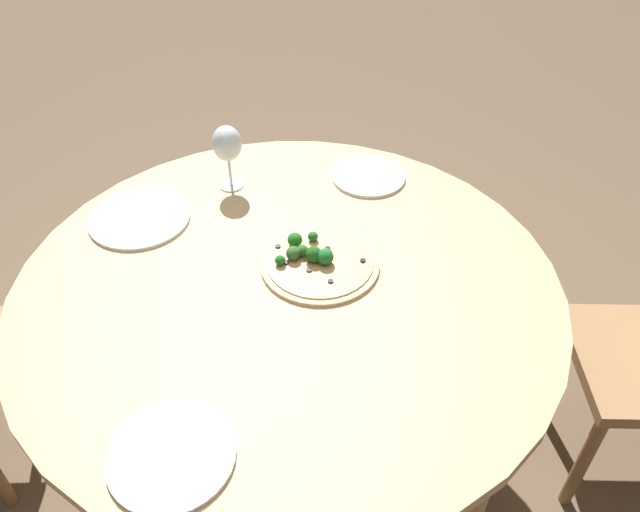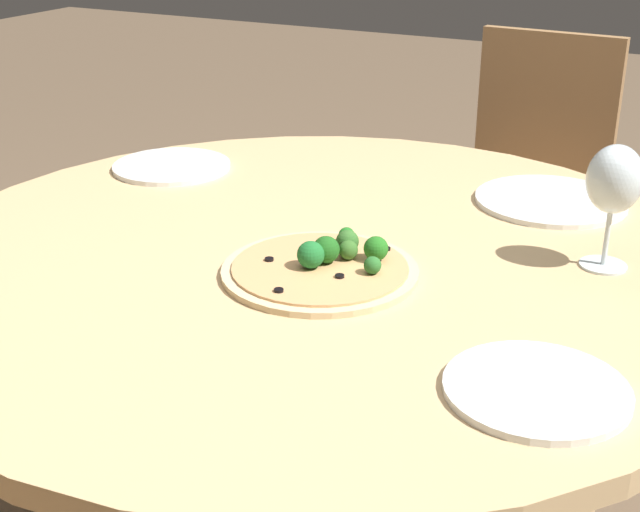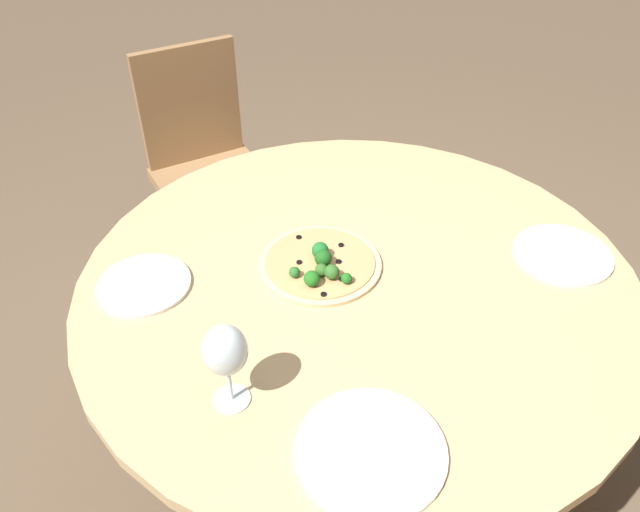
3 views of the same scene
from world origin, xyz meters
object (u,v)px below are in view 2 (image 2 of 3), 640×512
Objects in this scene: plate_near at (551,200)px; plate_far at (536,389)px; pizza at (324,266)px; wine_glass at (614,182)px; chair_2 at (525,194)px; plate_side at (172,166)px.

plate_far is at bearing -167.41° from plate_near.
pizza is 1.55× the size of wine_glass.
plate_near is at bearing -68.84° from chair_2.
plate_side is (-0.15, 0.74, 0.00)m from plate_near.
plate_near is at bearing 12.59° from plate_far.
wine_glass reaches higher than chair_2.
wine_glass is 0.89× the size of plate_far.
plate_far and plate_side have the same top height.
plate_far is at bearing -179.54° from wine_glass.
plate_near and plate_side have the same top height.
chair_2 is at bearing -0.72° from pizza.
pizza is 1.37× the size of plate_far.
plate_side is at bearing 83.74° from wine_glass.
chair_2 is at bearing 21.01° from wine_glass.
wine_glass is at bearing -96.26° from plate_side.
chair_2 reaches higher than plate_side.
wine_glass is (0.22, -0.37, 0.13)m from pizza.
pizza is 1.09× the size of plate_near.
plate_near is at bearing -25.97° from pizza.
plate_far is (-0.19, -0.38, -0.01)m from pizza.
pizza is 0.45m from wine_glass.
chair_2 is 4.61× the size of wine_glass.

